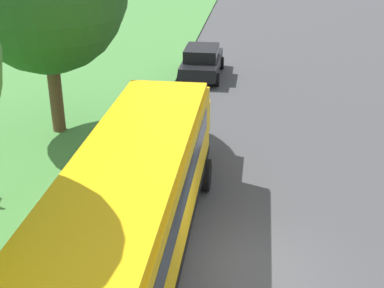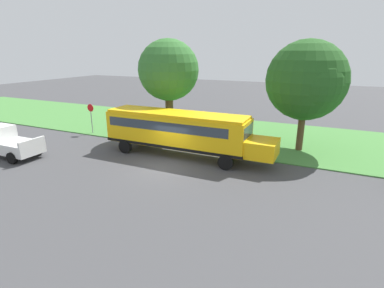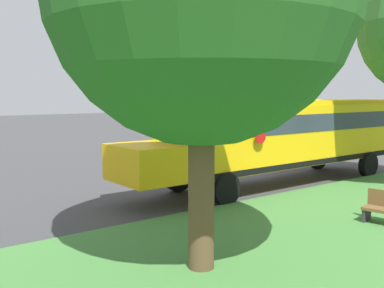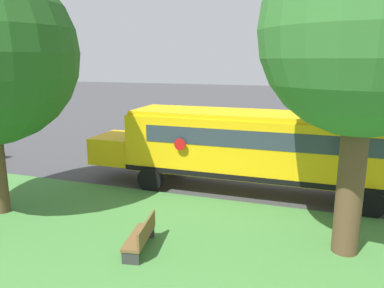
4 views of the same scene
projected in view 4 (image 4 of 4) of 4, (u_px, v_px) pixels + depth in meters
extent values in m
plane|color=#424244|center=(264.00, 173.00, 17.18)|extent=(120.00, 120.00, 0.00)
cube|color=yellow|center=(264.00, 146.00, 14.24)|extent=(2.50, 10.50, 2.20)
cube|color=yellow|center=(120.00, 148.00, 16.31)|extent=(2.20, 1.90, 1.10)
cube|color=yellow|center=(265.00, 115.00, 13.98)|extent=(2.35, 10.29, 0.16)
cube|color=black|center=(263.00, 170.00, 14.46)|extent=(2.54, 10.54, 0.20)
cube|color=#2D3842|center=(272.00, 134.00, 14.04)|extent=(2.53, 9.24, 0.64)
cube|color=#2D3842|center=(140.00, 126.00, 15.77)|extent=(2.25, 0.12, 0.80)
cylinder|color=red|center=(180.00, 144.00, 13.79)|extent=(0.03, 0.44, 0.44)
cylinder|color=black|center=(150.00, 179.00, 14.71)|extent=(0.30, 1.00, 1.00)
cylinder|color=black|center=(174.00, 163.00, 17.02)|extent=(0.30, 1.00, 1.00)
cylinder|color=black|center=(369.00, 204.00, 12.24)|extent=(0.30, 1.00, 1.00)
cylinder|color=black|center=(362.00, 181.00, 14.55)|extent=(0.30, 1.00, 1.00)
cylinder|color=brown|center=(350.00, 185.00, 9.65)|extent=(0.68, 0.68, 3.88)
sphere|color=#33702D|center=(366.00, 30.00, 8.80)|extent=(5.08, 5.08, 5.08)
sphere|color=#33702D|center=(350.00, 10.00, 9.12)|extent=(3.55, 3.55, 3.55)
cube|color=brown|center=(139.00, 237.00, 10.04)|extent=(1.66, 0.77, 0.08)
cube|color=brown|center=(147.00, 229.00, 9.96)|extent=(1.59, 0.34, 0.44)
cube|color=#333333|center=(147.00, 233.00, 10.81)|extent=(0.16, 0.46, 0.45)
cube|color=#333333|center=(131.00, 259.00, 9.38)|extent=(0.16, 0.46, 0.45)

